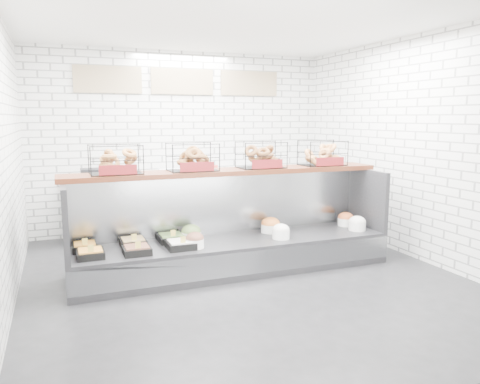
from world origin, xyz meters
name	(u,v)px	position (x,y,z in m)	size (l,w,h in m)	color
ground	(243,277)	(0.00, 0.00, 0.00)	(5.50, 5.50, 0.00)	black
room_shell	(225,106)	(0.00, 0.60, 2.06)	(5.02, 5.51, 3.01)	silver
display_case	(232,244)	(-0.01, 0.35, 0.33)	(4.00, 0.90, 1.20)	black
bagel_shelf	(228,160)	(0.00, 0.52, 1.38)	(4.10, 0.50, 0.40)	#3D180D
prep_counter	(189,205)	(0.00, 2.43, 0.47)	(4.00, 0.60, 1.20)	#93969B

